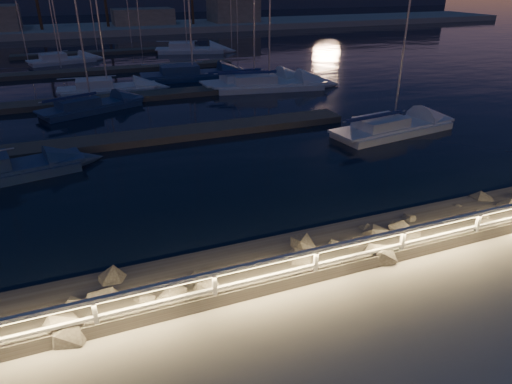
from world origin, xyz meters
TOP-DOWN VIEW (x-y plane):
  - ground at (0.00, 0.00)m, footprint 400.00×400.00m
  - harbor_water at (0.00, 31.22)m, footprint 400.00×440.00m
  - guard_rail at (-0.07, -0.00)m, footprint 44.11×0.12m
  - riprap at (-1.99, 1.18)m, footprint 31.57×3.06m
  - floating_docks at (0.00, 32.50)m, footprint 22.00×36.00m
  - far_shore at (-0.12, 74.05)m, footprint 160.00×14.00m
  - sailboat_c at (-3.94, 23.72)m, footprint 7.42×4.63m
  - sailboat_d at (12.53, 11.97)m, footprint 8.44×3.57m
  - sailboat_g at (5.30, 31.83)m, footprint 9.46×3.46m
  - sailboat_h at (10.15, 25.55)m, footprint 9.78×4.31m
  - sailboat_j at (-2.39, 28.93)m, footprint 7.74×2.70m
  - sailboat_k at (9.06, 47.29)m, footprint 8.77×4.65m
  - sailboat_l at (9.45, 27.04)m, footprint 9.11×2.96m
  - sailboat_n at (-5.61, 44.99)m, footprint 7.33×3.75m

SIDE VIEW (x-z plane):
  - harbor_water at x=0.00m, z-range -1.27..-0.67m
  - floating_docks at x=0.00m, z-range -0.60..-0.20m
  - sailboat_c at x=-3.94m, z-range -6.33..5.93m
  - sailboat_d at x=12.53m, z-range -7.11..6.73m
  - sailboat_n at x=-5.61m, z-range -6.20..5.83m
  - sailboat_j at x=-2.39m, z-range -6.66..6.33m
  - sailboat_l at x=9.45m, z-range -7.79..7.47m
  - sailboat_k at x=9.06m, z-range -7.33..7.01m
  - riprap at x=-1.99m, z-range -0.90..0.60m
  - sailboat_h at x=10.15m, z-range -8.14..7.85m
  - sailboat_g at x=5.30m, z-range -8.00..7.74m
  - ground at x=0.00m, z-range 0.00..0.00m
  - far_shore at x=-0.12m, z-range -2.31..2.89m
  - guard_rail at x=-0.07m, z-range 0.24..1.30m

